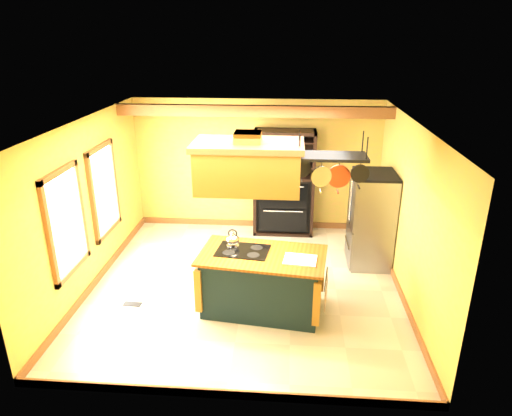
# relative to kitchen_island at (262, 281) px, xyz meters

# --- Properties ---
(floor) EXTENTS (5.00, 5.00, 0.00)m
(floor) POSITION_rel_kitchen_island_xyz_m (-0.31, 0.64, -0.47)
(floor) COLOR beige
(floor) RESTS_ON ground
(ceiling) EXTENTS (5.00, 5.00, 0.00)m
(ceiling) POSITION_rel_kitchen_island_xyz_m (-0.31, 0.64, 2.23)
(ceiling) COLOR white
(ceiling) RESTS_ON wall_back
(wall_back) EXTENTS (5.00, 0.02, 2.70)m
(wall_back) POSITION_rel_kitchen_island_xyz_m (-0.31, 3.14, 0.88)
(wall_back) COLOR #DAA44F
(wall_back) RESTS_ON floor
(wall_front) EXTENTS (5.00, 0.02, 2.70)m
(wall_front) POSITION_rel_kitchen_island_xyz_m (-0.31, -1.86, 0.88)
(wall_front) COLOR #DAA44F
(wall_front) RESTS_ON floor
(wall_left) EXTENTS (0.02, 5.00, 2.70)m
(wall_left) POSITION_rel_kitchen_island_xyz_m (-2.81, 0.64, 0.88)
(wall_left) COLOR #DAA44F
(wall_left) RESTS_ON floor
(wall_right) EXTENTS (0.02, 5.00, 2.70)m
(wall_right) POSITION_rel_kitchen_island_xyz_m (2.19, 0.64, 0.88)
(wall_right) COLOR #DAA44F
(wall_right) RESTS_ON floor
(ceiling_beam) EXTENTS (5.00, 0.15, 0.20)m
(ceiling_beam) POSITION_rel_kitchen_island_xyz_m (-0.31, 2.34, 2.12)
(ceiling_beam) COLOR #98612F
(ceiling_beam) RESTS_ON ceiling
(window_near) EXTENTS (0.06, 1.06, 1.56)m
(window_near) POSITION_rel_kitchen_island_xyz_m (-2.78, -0.16, 0.93)
(window_near) COLOR #98612F
(window_near) RESTS_ON wall_left
(window_far) EXTENTS (0.06, 1.06, 1.56)m
(window_far) POSITION_rel_kitchen_island_xyz_m (-2.78, 1.24, 0.93)
(window_far) COLOR #98612F
(window_far) RESTS_ON wall_left
(kitchen_island) EXTENTS (1.93, 1.23, 1.11)m
(kitchen_island) POSITION_rel_kitchen_island_xyz_m (0.00, 0.00, 0.00)
(kitchen_island) COLOR black
(kitchen_island) RESTS_ON floor
(range_hood) EXTENTS (1.47, 0.83, 0.80)m
(range_hood) POSITION_rel_kitchen_island_xyz_m (-0.20, -0.00, 1.78)
(range_hood) COLOR #A26828
(range_hood) RESTS_ON ceiling
(pot_rack) EXTENTS (1.00, 0.47, 0.77)m
(pot_rack) POSITION_rel_kitchen_island_xyz_m (0.91, 0.00, 1.83)
(pot_rack) COLOR black
(pot_rack) RESTS_ON ceiling
(refrigerator) EXTENTS (0.72, 0.84, 1.65)m
(refrigerator) POSITION_rel_kitchen_island_xyz_m (1.81, 1.62, 0.33)
(refrigerator) COLOR gray
(refrigerator) RESTS_ON floor
(hutch) EXTENTS (1.21, 0.55, 2.14)m
(hutch) POSITION_rel_kitchen_island_xyz_m (0.26, 2.91, 0.37)
(hutch) COLOR black
(hutch) RESTS_ON floor
(floor_register) EXTENTS (0.29, 0.14, 0.01)m
(floor_register) POSITION_rel_kitchen_island_xyz_m (-2.00, -0.04, -0.46)
(floor_register) COLOR black
(floor_register) RESTS_ON floor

